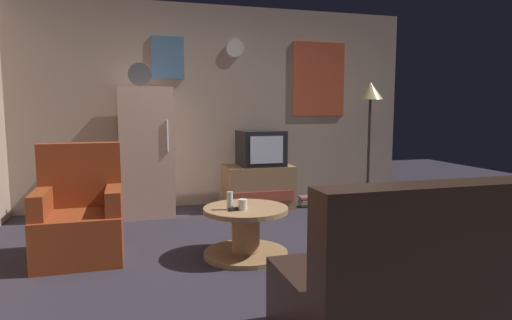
# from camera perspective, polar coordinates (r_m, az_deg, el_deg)

# --- Properties ---
(ground_plane) EXTENTS (12.00, 12.00, 0.00)m
(ground_plane) POSITION_cam_1_polar(r_m,az_deg,el_deg) (3.68, 3.07, -13.31)
(ground_plane) COLOR #2D2833
(wall_with_art) EXTENTS (5.20, 0.12, 2.56)m
(wall_with_art) POSITION_cam_1_polar(r_m,az_deg,el_deg) (5.83, -4.77, 6.95)
(wall_with_art) COLOR tan
(wall_with_art) RESTS_ON ground_plane
(fridge) EXTENTS (0.60, 0.62, 1.77)m
(fridge) POSITION_cam_1_polar(r_m,az_deg,el_deg) (5.34, -14.01, 1.08)
(fridge) COLOR beige
(fridge) RESTS_ON ground_plane
(tv_stand) EXTENTS (0.84, 0.53, 0.54)m
(tv_stand) POSITION_cam_1_polar(r_m,az_deg,el_deg) (5.60, 0.29, -3.47)
(tv_stand) COLOR #9E754C
(tv_stand) RESTS_ON ground_plane
(crt_tv) EXTENTS (0.54, 0.51, 0.44)m
(crt_tv) POSITION_cam_1_polar(r_m,az_deg,el_deg) (5.54, 0.62, 1.55)
(crt_tv) COLOR black
(crt_tv) RESTS_ON tv_stand
(standing_lamp) EXTENTS (0.32, 0.32, 1.59)m
(standing_lamp) POSITION_cam_1_polar(r_m,az_deg,el_deg) (5.85, 14.55, 7.46)
(standing_lamp) COLOR #332D28
(standing_lamp) RESTS_ON ground_plane
(coffee_table) EXTENTS (0.72, 0.72, 0.43)m
(coffee_table) POSITION_cam_1_polar(r_m,az_deg,el_deg) (3.81, -1.34, -9.25)
(coffee_table) COLOR #9E754C
(coffee_table) RESTS_ON ground_plane
(wine_glass) EXTENTS (0.05, 0.05, 0.15)m
(wine_glass) POSITION_cam_1_polar(r_m,az_deg,el_deg) (3.66, -3.41, -5.27)
(wine_glass) COLOR silver
(wine_glass) RESTS_ON coffee_table
(mug_ceramic_white) EXTENTS (0.08, 0.08, 0.09)m
(mug_ceramic_white) POSITION_cam_1_polar(r_m,az_deg,el_deg) (3.65, -1.73, -5.79)
(mug_ceramic_white) COLOR silver
(mug_ceramic_white) RESTS_ON coffee_table
(remote_control) EXTENTS (0.16, 0.09, 0.02)m
(remote_control) POSITION_cam_1_polar(r_m,az_deg,el_deg) (3.66, -2.45, -6.31)
(remote_control) COLOR black
(remote_control) RESTS_ON coffee_table
(armchair) EXTENTS (0.68, 0.68, 0.96)m
(armchair) POSITION_cam_1_polar(r_m,az_deg,el_deg) (4.04, -21.79, -6.98)
(armchair) COLOR maroon
(armchair) RESTS_ON ground_plane
(couch) EXTENTS (1.70, 0.80, 0.92)m
(couch) POSITION_cam_1_polar(r_m,az_deg,el_deg) (2.66, 23.12, -14.76)
(couch) COLOR black
(couch) RESTS_ON ground_plane
(book_stack) EXTENTS (0.22, 0.17, 0.14)m
(book_stack) POSITION_cam_1_polar(r_m,az_deg,el_deg) (5.74, 6.63, -5.33)
(book_stack) COLOR slate
(book_stack) RESTS_ON ground_plane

